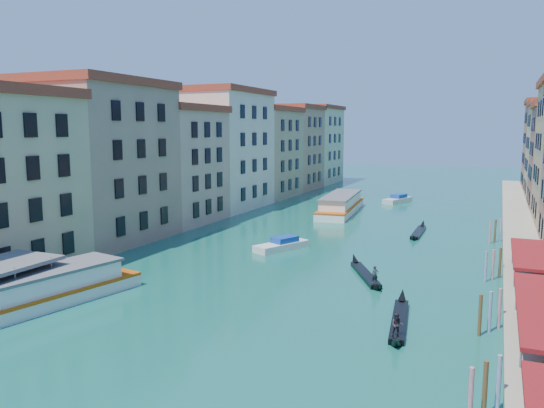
{
  "coord_description": "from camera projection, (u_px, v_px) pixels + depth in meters",
  "views": [
    {
      "loc": [
        19.16,
        -12.2,
        13.91
      ],
      "look_at": [
        -3.74,
        41.04,
        5.75
      ],
      "focal_mm": 35.0,
      "sensor_mm": 36.0,
      "label": 1
    }
  ],
  "objects": [
    {
      "name": "left_bank_palazzos",
      "position": [
        205.0,
        155.0,
        88.19
      ],
      "size": [
        12.8,
        128.4,
        21.0
      ],
      "color": "beige",
      "rests_on": "ground"
    },
    {
      "name": "quay",
      "position": [
        519.0,
        230.0,
        70.99
      ],
      "size": [
        4.0,
        140.0,
        1.0
      ],
      "primitive_type": "cube",
      "color": "#AAA489",
      "rests_on": "ground"
    },
    {
      "name": "mooring_poles_right",
      "position": [
        491.0,
        302.0,
        39.08
      ],
      "size": [
        1.44,
        54.24,
        3.2
      ],
      "color": "#50371B",
      "rests_on": "ground"
    },
    {
      "name": "vaporetto_near",
      "position": [
        26.0,
        294.0,
        40.94
      ],
      "size": [
        8.19,
        19.71,
        2.86
      ],
      "rotation": [
        0.0,
        0.0,
        -0.2
      ],
      "color": "silver",
      "rests_on": "ground"
    },
    {
      "name": "vaporetto_far",
      "position": [
        341.0,
        204.0,
        89.4
      ],
      "size": [
        6.82,
        21.23,
        3.1
      ],
      "rotation": [
        0.0,
        0.0,
        0.1
      ],
      "color": "white",
      "rests_on": "ground"
    },
    {
      "name": "gondola_fore",
      "position": [
        365.0,
        273.0,
        50.44
      ],
      "size": [
        5.72,
        10.15,
        2.19
      ],
      "rotation": [
        0.0,
        0.0,
        0.47
      ],
      "color": "black",
      "rests_on": "ground"
    },
    {
      "name": "gondola_right",
      "position": [
        399.0,
        319.0,
        38.06
      ],
      "size": [
        2.2,
        11.09,
        2.21
      ],
      "rotation": [
        0.0,
        0.0,
        0.12
      ],
      "color": "black",
      "rests_on": "ground"
    },
    {
      "name": "gondola_far",
      "position": [
        419.0,
        231.0,
        71.3
      ],
      "size": [
        1.15,
        11.31,
        1.6
      ],
      "rotation": [
        0.0,
        0.0,
        0.01
      ],
      "color": "black",
      "rests_on": "ground"
    },
    {
      "name": "motorboat_mid",
      "position": [
        282.0,
        245.0,
        61.91
      ],
      "size": [
        4.97,
        7.37,
        1.47
      ],
      "rotation": [
        0.0,
        0.0,
        -0.43
      ],
      "color": "white",
      "rests_on": "ground"
    },
    {
      "name": "motorboat_far",
      "position": [
        398.0,
        199.0,
        101.8
      ],
      "size": [
        4.68,
        7.89,
        1.56
      ],
      "rotation": [
        0.0,
        0.0,
        -0.33
      ],
      "color": "silver",
      "rests_on": "ground"
    }
  ]
}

